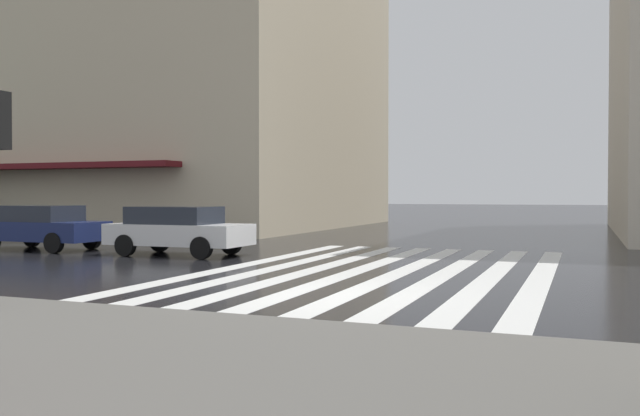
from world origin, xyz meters
TOP-DOWN VIEW (x-y plane):
  - ground_plane at (0.00, 0.00)m, footprint 220.00×220.00m
  - zebra_crossing at (4.00, 0.06)m, footprint 13.00×7.50m
  - haussmann_block_mid at (21.77, 19.29)m, footprint 19.76×23.47m
  - car_white at (5.50, 6.65)m, footprint 1.85×4.10m
  - car_navy at (5.50, 11.75)m, footprint 1.85×4.10m

SIDE VIEW (x-z plane):
  - ground_plane at x=0.00m, z-range 0.00..0.00m
  - zebra_crossing at x=4.00m, z-range 0.00..0.01m
  - car_white at x=5.50m, z-range 0.05..1.46m
  - car_navy at x=5.50m, z-range 0.05..1.46m
  - haussmann_block_mid at x=21.77m, z-range -0.21..19.90m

